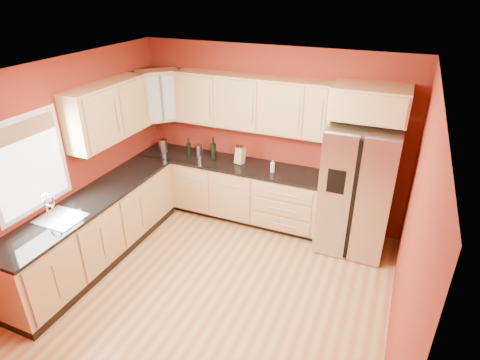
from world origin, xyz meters
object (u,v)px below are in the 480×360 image
object	(u,v)px
canister_left	(199,150)
soap_dispenser	(273,166)
knife_block	(240,156)
refrigerator	(357,189)
wine_bottle_a	(189,147)

from	to	relation	value
canister_left	soap_dispenser	distance (m)	1.25
canister_left	soap_dispenser	bearing A→B (deg)	-5.26
knife_block	soap_dispenser	xyz separation A→B (m)	(0.54, -0.09, -0.03)
refrigerator	knife_block	bearing A→B (deg)	176.56
wine_bottle_a	knife_block	world-z (taller)	wine_bottle_a
soap_dispenser	canister_left	bearing A→B (deg)	174.74
knife_block	soap_dispenser	distance (m)	0.55
canister_left	knife_block	xyz separation A→B (m)	(0.70, -0.02, 0.03)
knife_block	soap_dispenser	world-z (taller)	knife_block
soap_dispenser	refrigerator	bearing A→B (deg)	-0.46
soap_dispenser	knife_block	bearing A→B (deg)	170.10
canister_left	wine_bottle_a	distance (m)	0.17
knife_block	refrigerator	bearing A→B (deg)	10.01
refrigerator	wine_bottle_a	xyz separation A→B (m)	(-2.56, 0.04, 0.18)
wine_bottle_a	canister_left	bearing A→B (deg)	30.76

